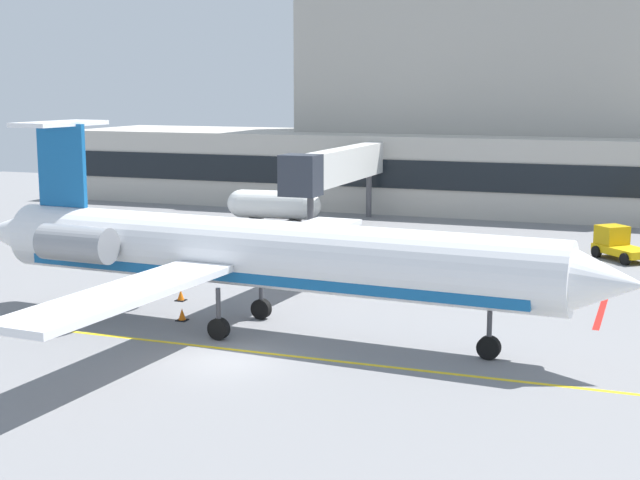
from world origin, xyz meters
TOP-DOWN VIEW (x-y plane):
  - ground at (0.00, 0.00)m, footprint 120.00×120.00m
  - terminal_building at (2.80, 47.10)m, footprint 79.00×13.39m
  - jet_bridge_west at (-6.59, 30.82)m, footprint 2.40×16.94m
  - regional_jet at (-0.76, 4.28)m, footprint 30.82×25.60m
  - baggage_tug at (12.80, 26.86)m, footprint 3.78×3.91m
  - pushback_tractor at (-19.05, 17.17)m, footprint 4.03×3.73m
  - fuel_tank at (-12.33, 32.87)m, footprint 7.29×2.68m
  - safety_cone_alpha at (-6.41, 7.98)m, footprint 0.47×0.47m
  - safety_cone_bravo at (-4.48, 4.65)m, footprint 0.47×0.47m

SIDE VIEW (x-z plane):
  - ground at x=0.00m, z-range -0.10..0.00m
  - safety_cone_alpha at x=-6.41m, z-range -0.03..0.52m
  - safety_cone_bravo at x=-4.48m, z-range -0.03..0.52m
  - baggage_tug at x=12.80m, z-range -0.07..1.86m
  - pushback_tractor at x=-19.05m, z-range -0.10..2.08m
  - fuel_tank at x=-12.33m, z-range 0.15..2.63m
  - regional_jet at x=-0.76m, z-range -1.02..7.65m
  - jet_bridge_west at x=-6.59m, z-range 1.59..7.54m
  - terminal_building at x=2.80m, z-range -2.67..15.35m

